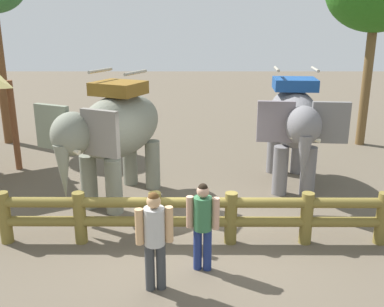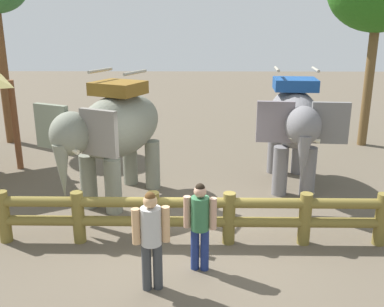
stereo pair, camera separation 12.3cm
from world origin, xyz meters
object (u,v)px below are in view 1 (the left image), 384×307
(log_fence, at_px, (192,214))
(elephant_near_left, at_px, (114,130))
(elephant_center, at_px, (293,122))
(tourist_woman_in_black, at_px, (202,221))
(tourist_man_in_blue, at_px, (154,235))

(log_fence, bearing_deg, elephant_near_left, 130.55)
(elephant_near_left, height_order, elephant_center, elephant_near_left)
(elephant_center, height_order, tourist_woman_in_black, elephant_center)
(log_fence, distance_m, tourist_man_in_blue, 1.70)
(elephant_near_left, bearing_deg, tourist_man_in_blue, -71.75)
(tourist_woman_in_black, bearing_deg, elephant_center, 59.44)
(log_fence, relative_size, elephant_center, 2.11)
(log_fence, relative_size, tourist_man_in_blue, 4.48)
(elephant_near_left, distance_m, elephant_center, 4.49)
(elephant_near_left, xyz_separation_m, elephant_center, (4.38, 0.98, -0.03))
(tourist_woman_in_black, relative_size, tourist_man_in_blue, 0.95)
(elephant_near_left, bearing_deg, log_fence, -49.45)
(elephant_center, xyz_separation_m, tourist_man_in_blue, (-3.17, -4.66, -0.74))
(elephant_near_left, height_order, tourist_woman_in_black, elephant_near_left)
(elephant_near_left, xyz_separation_m, tourist_woman_in_black, (1.98, -3.08, -0.82))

